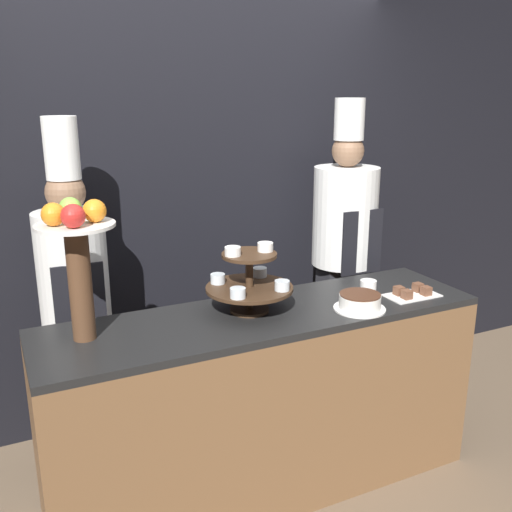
# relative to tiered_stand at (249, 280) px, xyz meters

# --- Properties ---
(wall_back) EXTENTS (10.00, 0.06, 2.80)m
(wall_back) POSITION_rel_tiered_stand_xyz_m (0.06, 0.91, 0.30)
(wall_back) COLOR black
(wall_back) RESTS_ON ground_plane
(buffet_counter) EXTENTS (2.12, 0.57, 0.95)m
(buffet_counter) POSITION_rel_tiered_stand_xyz_m (0.06, -0.05, -0.63)
(buffet_counter) COLOR brown
(buffet_counter) RESTS_ON ground_plane
(tiered_stand) EXTENTS (0.41, 0.41, 0.32)m
(tiered_stand) POSITION_rel_tiered_stand_xyz_m (0.00, 0.00, 0.00)
(tiered_stand) COLOR #3D2819
(tiered_stand) RESTS_ON buffet_counter
(fruit_pedestal) EXTENTS (0.32, 0.32, 0.59)m
(fruit_pedestal) POSITION_rel_tiered_stand_xyz_m (-0.76, 0.02, 0.24)
(fruit_pedestal) COLOR brown
(fruit_pedestal) RESTS_ON buffet_counter
(cake_round) EXTENTS (0.25, 0.25, 0.08)m
(cake_round) POSITION_rel_tiered_stand_xyz_m (0.48, -0.21, -0.11)
(cake_round) COLOR white
(cake_round) RESTS_ON buffet_counter
(cup_white) EXTENTS (0.08, 0.08, 0.07)m
(cup_white) POSITION_rel_tiered_stand_xyz_m (0.65, -0.05, -0.12)
(cup_white) COLOR white
(cup_white) RESTS_ON buffet_counter
(cake_square_tray) EXTENTS (0.27, 0.15, 0.05)m
(cake_square_tray) POSITION_rel_tiered_stand_xyz_m (0.83, -0.17, -0.13)
(cake_square_tray) COLOR white
(cake_square_tray) RESTS_ON buffet_counter
(chef_left) EXTENTS (0.34, 0.34, 1.84)m
(chef_left) POSITION_rel_tiered_stand_xyz_m (-0.71, 0.54, -0.12)
(chef_left) COLOR #38332D
(chef_left) RESTS_ON ground_plane
(chef_center_left) EXTENTS (0.39, 0.39, 1.91)m
(chef_center_left) POSITION_rel_tiered_stand_xyz_m (0.89, 0.54, -0.06)
(chef_center_left) COLOR #28282D
(chef_center_left) RESTS_ON ground_plane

